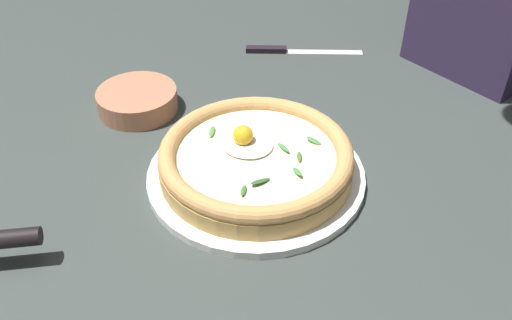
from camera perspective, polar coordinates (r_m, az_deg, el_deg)
The scene contains 5 objects.
ground_plane at distance 0.76m, azimuth -2.35°, elevation -3.82°, with size 2.40×2.40×0.03m, color #363E3B.
pizza_plate at distance 0.77m, azimuth -0.00°, elevation -1.52°, with size 0.30×0.30×0.01m, color white.
pizza at distance 0.75m, azimuth -0.01°, elevation 0.17°, with size 0.27×0.27×0.06m.
side_bowl at distance 0.92m, azimuth -12.21°, elevation 6.08°, with size 0.13×0.13×0.04m, color #B27353.
table_knife at distance 1.08m, azimuth 3.16°, elevation 11.31°, with size 0.20×0.13×0.01m.
Camera 1 is at (0.33, -0.46, 0.50)m, focal length 38.51 mm.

